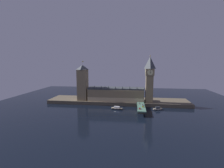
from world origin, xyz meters
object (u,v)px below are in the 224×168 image
(victoria_tower, at_px, (83,83))
(car_southbound_trail, at_px, (143,105))
(pedestrian_near_rail, at_px, (138,107))
(street_lamp_far, at_px, (137,100))
(clock_tower, at_px, (150,78))
(car_southbound_lead, at_px, (143,107))
(boat_upstream, at_px, (117,108))
(boat_downstream, at_px, (158,109))
(car_northbound_lead, at_px, (139,104))
(car_northbound_trail, at_px, (140,108))
(street_lamp_near, at_px, (138,106))

(victoria_tower, distance_m, car_southbound_trail, 99.56)
(car_southbound_trail, bearing_deg, pedestrian_near_rail, -116.01)
(street_lamp_far, bearing_deg, pedestrian_near_rail, -89.04)
(clock_tower, xyz_separation_m, car_southbound_lead, (-10.68, -35.00, -34.09))
(clock_tower, bearing_deg, pedestrian_near_rail, -113.13)
(boat_upstream, bearing_deg, street_lamp_far, 17.28)
(car_southbound_trail, relative_size, boat_downstream, 0.33)
(car_southbound_trail, distance_m, pedestrian_near_rail, 15.44)
(car_northbound_lead, xyz_separation_m, car_northbound_trail, (0.00, -24.46, -0.04))
(car_northbound_trail, bearing_deg, pedestrian_near_rail, 121.22)
(boat_upstream, relative_size, boat_downstream, 1.23)
(car_southbound_lead, xyz_separation_m, boat_downstream, (20.71, 13.84, -6.26))
(victoria_tower, xyz_separation_m, street_lamp_near, (84.62, -48.57, -21.43))
(car_southbound_lead, distance_m, street_lamp_far, 19.79)
(car_southbound_trail, height_order, boat_downstream, car_southbound_trail)
(car_southbound_lead, bearing_deg, car_northbound_lead, 106.84)
(car_southbound_lead, relative_size, street_lamp_far, 0.54)
(victoria_tower, xyz_separation_m, car_southbound_trail, (91.79, -29.12, -25.28))
(car_northbound_trail, distance_m, car_southbound_trail, 18.17)
(clock_tower, bearing_deg, car_southbound_lead, -106.96)
(car_northbound_lead, bearing_deg, car_southbound_trail, -56.68)
(car_northbound_trail, xyz_separation_m, pedestrian_near_rail, (-2.26, 3.72, 0.18))
(street_lamp_near, distance_m, boat_downstream, 38.95)
(boat_upstream, bearing_deg, clock_tower, 29.32)
(car_southbound_trail, relative_size, boat_upstream, 0.27)
(victoria_tower, relative_size, car_northbound_lead, 15.46)
(car_southbound_lead, xyz_separation_m, car_southbound_trail, (0.00, 8.04, 0.03))
(pedestrian_near_rail, height_order, boat_downstream, pedestrian_near_rail)
(boat_downstream, bearing_deg, street_lamp_far, 171.44)
(street_lamp_far, relative_size, boat_upstream, 0.41)
(car_northbound_trail, relative_size, street_lamp_far, 0.59)
(clock_tower, distance_m, pedestrian_near_rail, 55.84)
(street_lamp_far, distance_m, boat_upstream, 30.76)
(victoria_tower, relative_size, street_lamp_far, 8.54)
(victoria_tower, height_order, street_lamp_near, victoria_tower)
(victoria_tower, distance_m, street_lamp_far, 89.37)
(clock_tower, xyz_separation_m, boat_upstream, (-45.57, -25.59, -40.40))
(car_southbound_lead, bearing_deg, street_lamp_near, -122.16)
(car_northbound_lead, relative_size, car_northbound_trail, 0.94)
(car_northbound_trail, distance_m, street_lamp_near, 5.01)
(pedestrian_near_rail, relative_size, boat_downstream, 0.11)
(car_northbound_lead, height_order, street_lamp_far, street_lamp_far)
(car_northbound_trail, bearing_deg, street_lamp_far, 95.50)
(clock_tower, height_order, car_southbound_lead, clock_tower)
(clock_tower, distance_m, boat_downstream, 46.66)
(car_southbound_trail, distance_m, boat_downstream, 22.40)
(clock_tower, xyz_separation_m, street_lamp_near, (-17.85, -46.41, -30.21))
(victoria_tower, bearing_deg, car_southbound_trail, -17.60)
(street_lamp_far, bearing_deg, boat_downstream, -8.56)
(clock_tower, height_order, street_lamp_near, clock_tower)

